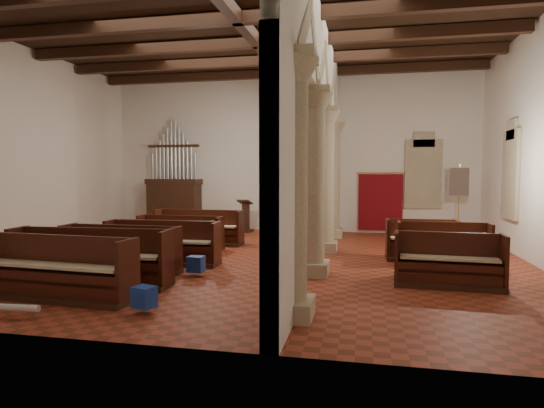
{
  "coord_description": "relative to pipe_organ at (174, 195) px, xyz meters",
  "views": [
    {
      "loc": [
        2.94,
        -11.37,
        2.27
      ],
      "look_at": [
        0.5,
        0.5,
        1.42
      ],
      "focal_mm": 30.0,
      "sensor_mm": 36.0,
      "label": 1
    }
  ],
  "objects": [
    {
      "name": "nave_pew_4",
      "position": [
        2.12,
        -5.52,
        -1.05
      ],
      "size": [
        2.73,
        0.79,
        0.97
      ],
      "rotation": [
        0.0,
        0.0,
        0.06
      ],
      "color": "#361D11",
      "rests_on": "floor"
    },
    {
      "name": "window_right_b",
      "position": [
        11.48,
        -3.0,
        0.83
      ],
      "size": [
        0.03,
        1.0,
        2.2
      ],
      "primitive_type": "cube",
      "color": "#2F6B57",
      "rests_on": "wall_right"
    },
    {
      "name": "tube_heater_b",
      "position": [
        2.5,
        -9.78,
        -1.21
      ],
      "size": [
        1.12,
        0.25,
        0.11
      ],
      "primitive_type": "cylinder",
      "rotation": [
        0.0,
        1.57,
        0.13
      ],
      "color": "white",
      "rests_on": "floor"
    },
    {
      "name": "dossal_curtain",
      "position": [
        8.0,
        0.42,
        -0.21
      ],
      "size": [
        1.8,
        0.07,
        2.17
      ],
      "color": "maroon",
      "rests_on": "floor"
    },
    {
      "name": "aisle_pew_2",
      "position": [
        9.3,
        -5.46,
        -1.01
      ],
      "size": [
        2.15,
        0.75,
        1.07
      ],
      "rotation": [
        0.0,
        0.0,
        -0.02
      ],
      "color": "#361D11",
      "rests_on": "floor"
    },
    {
      "name": "window_back",
      "position": [
        9.5,
        0.48,
        0.83
      ],
      "size": [
        1.0,
        0.03,
        2.2
      ],
      "primitive_type": "cube",
      "color": "#2F6B57",
      "rests_on": "wall_back"
    },
    {
      "name": "lectern",
      "position": [
        3.01,
        -0.27,
        -0.86
      ],
      "size": [
        0.58,
        0.6,
        1.24
      ],
      "rotation": [
        0.0,
        0.0,
        -0.24
      ],
      "color": "#3D2313",
      "rests_on": "floor"
    },
    {
      "name": "hymnal_box_c",
      "position": [
        3.03,
        -5.85,
        -1.13
      ],
      "size": [
        0.31,
        0.26,
        0.29
      ],
      "primitive_type": "cube",
      "rotation": [
        0.0,
        0.0,
        -0.09
      ],
      "color": "navy",
      "rests_on": "floor"
    },
    {
      "name": "ceiling",
      "position": [
        4.5,
        -5.5,
        4.63
      ],
      "size": [
        14.0,
        14.0,
        0.0
      ],
      "primitive_type": "plane",
      "rotation": [
        3.14,
        0.0,
        0.0
      ],
      "color": "black",
      "rests_on": "wall_back"
    },
    {
      "name": "aisle_pew_0",
      "position": [
        9.07,
        -7.47,
        -1.01
      ],
      "size": [
        2.1,
        0.85,
        1.07
      ],
      "rotation": [
        0.0,
        0.0,
        -0.07
      ],
      "color": "#361D11",
      "rests_on": "floor"
    },
    {
      "name": "hymnal_box_b",
      "position": [
        3.84,
        -7.63,
        -1.1
      ],
      "size": [
        0.36,
        0.3,
        0.34
      ],
      "primitive_type": "cube",
      "rotation": [
        0.0,
        0.0,
        -0.05
      ],
      "color": "#16279C",
      "rests_on": "floor"
    },
    {
      "name": "wall_front",
      "position": [
        4.5,
        -11.5,
        1.63
      ],
      "size": [
        14.0,
        0.02,
        6.0
      ],
      "primitive_type": "cube",
      "color": "white",
      "rests_on": "floor"
    },
    {
      "name": "aisle_pew_3",
      "position": [
        8.87,
        -4.76,
        -1.01
      ],
      "size": [
        1.78,
        0.76,
        1.05
      ],
      "rotation": [
        0.0,
        0.0,
        0.03
      ],
      "color": "#361D11",
      "rests_on": "floor"
    },
    {
      "name": "nave_pew_2",
      "position": [
        2.06,
        -7.66,
        -1.02
      ],
      "size": [
        2.78,
        0.79,
        1.07
      ],
      "rotation": [
        0.0,
        0.0,
        -0.03
      ],
      "color": "#361D11",
      "rests_on": "floor"
    },
    {
      "name": "nave_pew_6",
      "position": [
        2.32,
        -3.43,
        -1.01
      ],
      "size": [
        2.81,
        0.78,
        1.08
      ],
      "rotation": [
        0.0,
        0.0,
        -0.02
      ],
      "color": "#361D11",
      "rests_on": "floor"
    },
    {
      "name": "hymnal_box_a",
      "position": [
        3.99,
        -10.27,
        -1.1
      ],
      "size": [
        0.41,
        0.37,
        0.34
      ],
      "primitive_type": "cube",
      "rotation": [
        0.0,
        0.0,
        -0.32
      ],
      "color": "navy",
      "rests_on": "floor"
    },
    {
      "name": "floor",
      "position": [
        4.5,
        -5.5,
        -1.37
      ],
      "size": [
        14.0,
        14.0,
        0.0
      ],
      "primitive_type": "plane",
      "color": "#953520",
      "rests_on": "ground"
    },
    {
      "name": "pipe_organ",
      "position": [
        0.0,
        0.0,
        0.0
      ],
      "size": [
        2.1,
        0.85,
        4.4
      ],
      "color": "#361D11",
      "rests_on": "floor"
    },
    {
      "name": "processional_banner",
      "position": [
        10.5,
        -0.87,
        -0.54
      ],
      "size": [
        0.59,
        0.76,
        2.6
      ],
      "rotation": [
        0.0,
        0.0,
        -0.15
      ],
      "color": "#361D11",
      "rests_on": "floor"
    },
    {
      "name": "tube_heater_a",
      "position": [
        1.96,
        -10.89,
        -1.21
      ],
      "size": [
        1.12,
        0.19,
        0.11
      ],
      "primitive_type": "cylinder",
      "rotation": [
        0.0,
        1.57,
        0.07
      ],
      "color": "white",
      "rests_on": "floor"
    },
    {
      "name": "nave_pew_5",
      "position": [
        2.12,
        -4.42,
        -1.04
      ],
      "size": [
        2.58,
        0.77,
        0.99
      ],
      "rotation": [
        0.0,
        0.0,
        -0.04
      ],
      "color": "#361D11",
      "rests_on": "floor"
    },
    {
      "name": "nave_pew_3",
      "position": [
        2.53,
        -6.52,
        -1.02
      ],
      "size": [
        2.87,
        0.75,
        1.06
      ],
      "rotation": [
        0.0,
        0.0,
        0.01
      ],
      "color": "#361D11",
      "rests_on": "floor"
    },
    {
      "name": "ceiling_beams",
      "position": [
        4.5,
        -5.5,
        4.45
      ],
      "size": [
        13.8,
        11.8,
        0.3
      ],
      "primitive_type": null,
      "color": "#361D11",
      "rests_on": "wall_back"
    },
    {
      "name": "wall_back",
      "position": [
        4.5,
        0.5,
        1.63
      ],
      "size": [
        14.0,
        0.02,
        6.0
      ],
      "primitive_type": "cube",
      "color": "white",
      "rests_on": "floor"
    },
    {
      "name": "aisle_pew_1",
      "position": [
        9.18,
        -6.73,
        -1.04
      ],
      "size": [
        1.74,
        0.76,
        0.97
      ],
      "rotation": [
        0.0,
        0.0,
        0.07
      ],
      "color": "#361D11",
      "rests_on": "floor"
    },
    {
      "name": "nave_pew_0",
      "position": [
        1.88,
        -9.77,
        -1.0
      ],
      "size": [
        3.34,
        0.98,
        1.13
      ],
      "rotation": [
        0.0,
        0.0,
        -0.07
      ],
      "color": "#361D11",
      "rests_on": "floor"
    },
    {
      "name": "arcade",
      "position": [
        6.3,
        -5.5,
        2.19
      ],
      "size": [
        0.9,
        11.9,
        6.0
      ],
      "color": "#BEB48D",
      "rests_on": "floor"
    },
    {
      "name": "nave_pew_1",
      "position": [
        2.06,
        -8.8,
        -0.99
      ],
      "size": [
        3.31,
        0.93,
        1.14
      ],
      "rotation": [
        0.0,
        0.0,
        0.05
      ],
      "color": "#361D11",
      "rests_on": "floor"
    },
    {
      "name": "wall_left",
      "position": [
        -2.5,
        -5.5,
        1.63
      ],
      "size": [
        0.02,
        12.0,
        6.0
      ],
      "primitive_type": "cube",
      "color": "white",
      "rests_on": "floor"
    }
  ]
}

